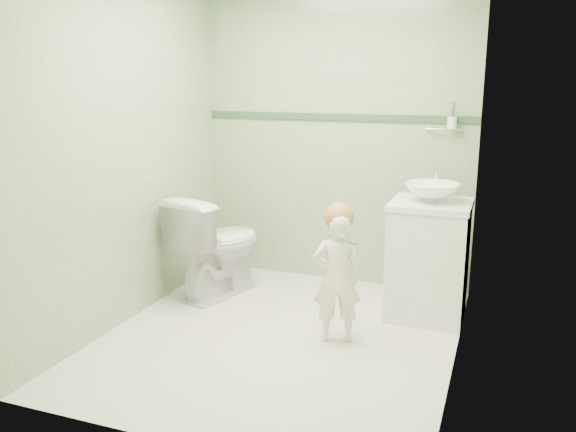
% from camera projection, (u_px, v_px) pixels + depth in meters
% --- Properties ---
extents(ground, '(2.50, 2.50, 0.00)m').
position_uv_depth(ground, '(280.00, 337.00, 3.88)').
color(ground, beige).
rests_on(ground, ground).
extents(room_shell, '(2.50, 2.54, 2.40)m').
position_uv_depth(room_shell, '(279.00, 154.00, 3.61)').
color(room_shell, gray).
rests_on(room_shell, ground).
extents(trim_stripe, '(2.20, 0.02, 0.05)m').
position_uv_depth(trim_stripe, '(336.00, 117.00, 4.70)').
color(trim_stripe, '#314F32').
rests_on(trim_stripe, room_shell).
extents(vanity, '(0.52, 0.50, 0.80)m').
position_uv_depth(vanity, '(428.00, 262.00, 4.15)').
color(vanity, white).
rests_on(vanity, ground).
extents(counter, '(0.54, 0.52, 0.04)m').
position_uv_depth(counter, '(431.00, 204.00, 4.05)').
color(counter, white).
rests_on(counter, vanity).
extents(basin, '(0.37, 0.37, 0.13)m').
position_uv_depth(basin, '(432.00, 192.00, 4.03)').
color(basin, white).
rests_on(basin, counter).
extents(faucet, '(0.03, 0.13, 0.18)m').
position_uv_depth(faucet, '(436.00, 176.00, 4.18)').
color(faucet, silver).
rests_on(faucet, counter).
extents(cup_holder, '(0.26, 0.07, 0.21)m').
position_uv_depth(cup_holder, '(451.00, 123.00, 4.35)').
color(cup_holder, silver).
rests_on(cup_holder, room_shell).
extents(toilet, '(0.63, 0.87, 0.79)m').
position_uv_depth(toilet, '(218.00, 245.00, 4.57)').
color(toilet, white).
rests_on(toilet, ground).
extents(toddler, '(0.36, 0.30, 0.84)m').
position_uv_depth(toddler, '(337.00, 278.00, 3.74)').
color(toddler, beige).
rests_on(toddler, ground).
extents(hair_cap, '(0.19, 0.19, 0.19)m').
position_uv_depth(hair_cap, '(339.00, 217.00, 3.67)').
color(hair_cap, '#A46B41').
rests_on(hair_cap, toddler).
extents(teal_toothbrush, '(0.10, 0.14, 0.08)m').
position_uv_depth(teal_toothbrush, '(352.00, 243.00, 3.56)').
color(teal_toothbrush, '#167E62').
rests_on(teal_toothbrush, toddler).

